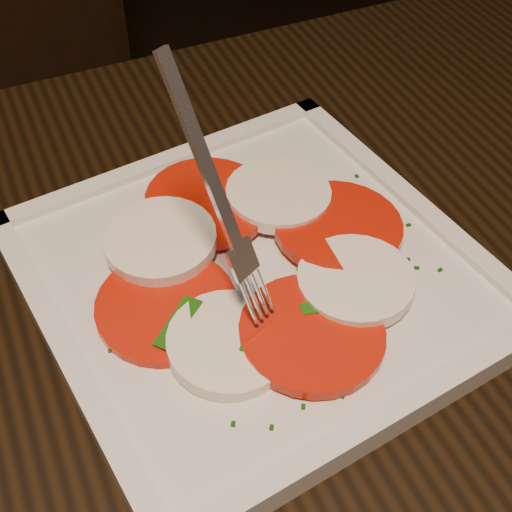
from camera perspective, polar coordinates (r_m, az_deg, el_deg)
table at (r=0.54m, az=0.35°, el=-16.45°), size 1.26×0.90×0.75m
chair at (r=1.08m, az=-17.48°, el=10.86°), size 0.48×0.48×0.93m
plate at (r=0.50m, az=-0.00°, el=-1.78°), size 0.30×0.30×0.01m
caprese_salad at (r=0.48m, az=0.00°, el=-0.52°), size 0.24×0.23×0.02m
fork at (r=0.40m, az=-4.07°, el=5.40°), size 0.05×0.08×0.16m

